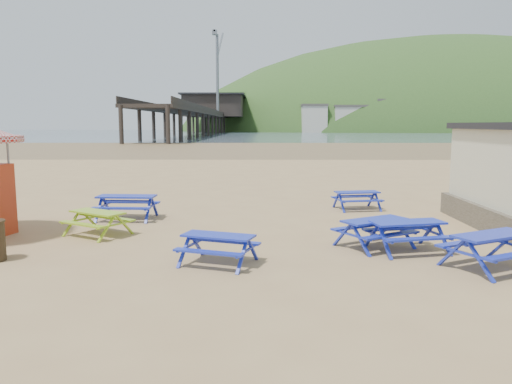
{
  "coord_description": "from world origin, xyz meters",
  "views": [
    {
      "loc": [
        0.4,
        -13.9,
        3.09
      ],
      "look_at": [
        0.24,
        1.5,
        1.0
      ],
      "focal_mm": 35.0,
      "sensor_mm": 36.0,
      "label": 1
    }
  ],
  "objects": [
    {
      "name": "picnic_table_blue_c",
      "position": [
        8.12,
        1.44,
        0.4
      ],
      "size": [
        2.14,
        1.85,
        0.79
      ],
      "rotation": [
        0.0,
        0.0,
        0.19
      ],
      "color": "#1D0EB3",
      "rests_on": "ground"
    },
    {
      "name": "picnic_table_blue_e",
      "position": [
        5.37,
        -3.4,
        0.39
      ],
      "size": [
        2.3,
        2.15,
        0.77
      ],
      "rotation": [
        0.0,
        0.0,
        0.47
      ],
      "color": "#1D0EB3",
      "rests_on": "ground"
    },
    {
      "name": "picnic_table_blue_a",
      "position": [
        -4.01,
        2.18,
        0.39
      ],
      "size": [
        1.93,
        1.58,
        0.78
      ],
      "rotation": [
        0.0,
        0.0,
        -0.04
      ],
      "color": "#1D0EB3",
      "rests_on": "ground"
    },
    {
      "name": "picnic_table_blue_b",
      "position": [
        3.9,
        4.14,
        0.33
      ],
      "size": [
        1.78,
        1.53,
        0.66
      ],
      "rotation": [
        0.0,
        0.0,
        0.17
      ],
      "color": "#1D0EB3",
      "rests_on": "ground"
    },
    {
      "name": "headland_town",
      "position": [
        90.0,
        229.68,
        -9.91
      ],
      "size": [
        264.0,
        144.0,
        108.0
      ],
      "color": "#2D4C1E",
      "rests_on": "ground"
    },
    {
      "name": "sea",
      "position": [
        0.0,
        170.0,
        0.01
      ],
      "size": [
        400.0,
        400.0,
        0.0
      ],
      "primitive_type": "plane",
      "color": "#435460",
      "rests_on": "ground"
    },
    {
      "name": "picnic_table_blue_d",
      "position": [
        -0.55,
        -3.09,
        0.33
      ],
      "size": [
        1.92,
        1.73,
        0.67
      ],
      "rotation": [
        0.0,
        0.0,
        -0.33
      ],
      "color": "#1D0EB3",
      "rests_on": "ground"
    },
    {
      "name": "picnic_table_blue_g",
      "position": [
        3.99,
        -1.91,
        0.37
      ],
      "size": [
        2.05,
        1.79,
        0.74
      ],
      "rotation": [
        0.0,
        0.0,
        0.23
      ],
      "color": "#1D0EB3",
      "rests_on": "ground"
    },
    {
      "name": "picnic_table_yellow",
      "position": [
        -4.18,
        -0.23,
        0.34
      ],
      "size": [
        2.07,
        1.96,
        0.68
      ],
      "rotation": [
        0.0,
        0.0,
        -0.53
      ],
      "color": "#91C21F",
      "rests_on": "ground"
    },
    {
      "name": "wet_sand",
      "position": [
        0.0,
        55.0,
        0.0
      ],
      "size": [
        400.0,
        400.0,
        0.0
      ],
      "primitive_type": "plane",
      "color": "olive",
      "rests_on": "ground"
    },
    {
      "name": "picnic_table_blue_f",
      "position": [
        3.27,
        -1.52,
        0.36
      ],
      "size": [
        2.19,
        2.07,
        0.72
      ],
      "rotation": [
        0.0,
        0.0,
        0.53
      ],
      "color": "#1D0EB3",
      "rests_on": "ground"
    },
    {
      "name": "ground",
      "position": [
        0.0,
        0.0,
        0.0
      ],
      "size": [
        400.0,
        400.0,
        0.0
      ],
      "primitive_type": "plane",
      "color": "tan",
      "rests_on": "ground"
    },
    {
      "name": "pier",
      "position": [
        -17.99,
        178.23,
        5.46
      ],
      "size": [
        24.0,
        220.0,
        39.29
      ],
      "color": "black",
      "rests_on": "ground"
    }
  ]
}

